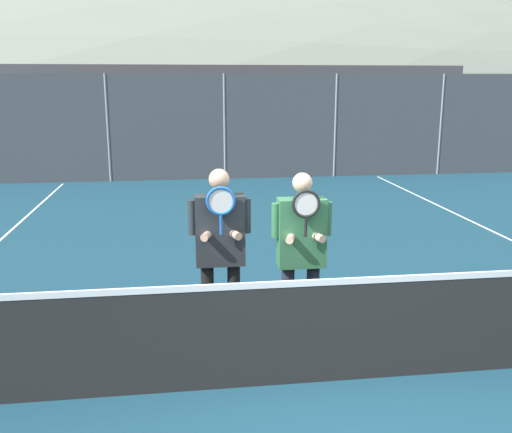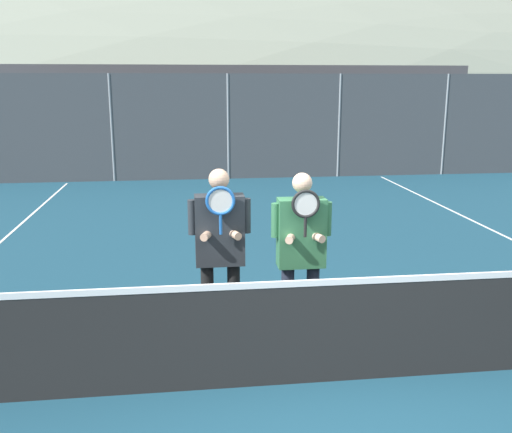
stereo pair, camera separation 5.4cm
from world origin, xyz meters
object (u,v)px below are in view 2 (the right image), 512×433
(player_center_left, at_px, (301,247))
(car_center, at_px, (331,135))
(car_far_left, at_px, (37,138))
(car_left_of_center, at_px, (187,138))
(player_leftmost, at_px, (220,244))
(car_right_of_center, at_px, (471,134))

(player_center_left, distance_m, car_center, 14.25)
(car_far_left, relative_size, car_left_of_center, 1.01)
(player_leftmost, xyz_separation_m, car_far_left, (-5.03, 13.65, -0.20))
(car_right_of_center, bearing_deg, car_far_left, -179.87)
(player_center_left, distance_m, car_right_of_center, 16.42)
(car_far_left, bearing_deg, car_center, -0.21)
(player_leftmost, distance_m, car_far_left, 14.54)
(car_right_of_center, bearing_deg, player_leftmost, -125.38)
(car_far_left, distance_m, car_left_of_center, 4.81)
(car_center, height_order, car_right_of_center, car_center)
(player_leftmost, relative_size, car_left_of_center, 0.43)
(player_leftmost, bearing_deg, car_left_of_center, 90.92)
(player_leftmost, bearing_deg, car_far_left, 110.22)
(car_left_of_center, height_order, car_center, car_center)
(player_leftmost, xyz_separation_m, car_left_of_center, (-0.22, 13.49, -0.22))
(car_center, bearing_deg, car_far_left, 179.79)
(player_center_left, xyz_separation_m, car_left_of_center, (-1.02, 13.60, -0.20))
(player_center_left, relative_size, car_far_left, 0.42)
(player_center_left, bearing_deg, car_center, 74.31)
(player_center_left, height_order, car_left_of_center, player_center_left)
(player_leftmost, distance_m, player_center_left, 0.81)
(player_leftmost, xyz_separation_m, player_center_left, (0.80, -0.11, -0.03))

